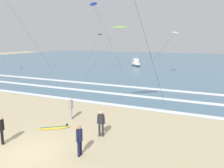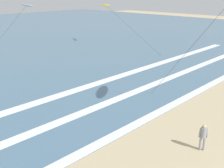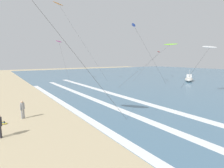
{
  "view_description": "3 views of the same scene",
  "coord_description": "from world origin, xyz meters",
  "views": [
    {
      "loc": [
        8.31,
        -7.97,
        5.69
      ],
      "look_at": [
        0.26,
        9.73,
        1.9
      ],
      "focal_mm": 36.1,
      "sensor_mm": 36.0,
      "label": 1
    },
    {
      "loc": [
        -14.07,
        -0.5,
        8.59
      ],
      "look_at": [
        -0.97,
        12.14,
        2.27
      ],
      "focal_mm": 43.83,
      "sensor_mm": 36.0,
      "label": 2
    },
    {
      "loc": [
        15.75,
        3.3,
        5.19
      ],
      "look_at": [
        0.98,
        13.27,
        2.63
      ],
      "focal_mm": 28.22,
      "sensor_mm": 36.0,
      "label": 3
    }
  ],
  "objects": [
    {
      "name": "wave_foam_mid_break",
      "position": [
        -0.16,
        13.73,
        0.01
      ],
      "size": [
        47.66,
        0.88,
        0.01
      ],
      "primitive_type": "cube",
      "color": "white",
      "rests_on": "ocean_surface"
    },
    {
      "name": "kite_yellow_distant_low",
      "position": [
        17.81,
        31.6,
        6.16
      ],
      "size": [
        2.2,
        13.3,
        6.42
      ],
      "color": "yellow",
      "rests_on": "ground"
    },
    {
      "name": "wave_foam_shoreline",
      "position": [
        -0.07,
        9.76,
        0.01
      ],
      "size": [
        40.49,
        0.75,
        0.01
      ],
      "primitive_type": "cube",
      "color": "white",
      "rests_on": "ocean_surface"
    },
    {
      "name": "kite_white_far_right",
      "position": [
        2.44,
        29.04,
        6.82
      ],
      "size": [
        6.43,
        3.99,
        7.07
      ],
      "color": "white",
      "rests_on": "ground"
    },
    {
      "name": "surfer_left_far",
      "position": [
        -0.94,
        5.14,
        0.96
      ],
      "size": [
        0.37,
        0.47,
        1.6
      ],
      "color": "gray",
      "rests_on": "ground"
    },
    {
      "name": "wave_foam_outer_break",
      "position": [
        1.33,
        17.82,
        0.01
      ],
      "size": [
        56.92,
        1.04,
        0.01
      ],
      "primitive_type": "cube",
      "color": "white",
      "rests_on": "ocean_surface"
    }
  ]
}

